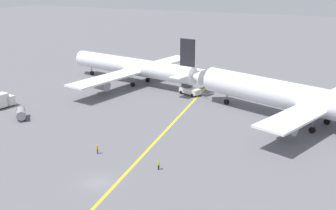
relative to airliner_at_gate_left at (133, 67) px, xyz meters
The scene contains 9 objects.
ground_plane 60.14m from the airliner_at_gate_left, 64.24° to the right, with size 600.00×600.00×0.00m, color slate.
taxiway_stripe 52.10m from the airliner_at_gate_left, 58.00° to the right, with size 0.50×120.00×0.01m, color yellow.
airliner_at_gate_left is the anchor object (origin of this frame).
airliner_being_pushed 52.47m from the airliner_at_gate_left, 15.73° to the right, with size 54.45×38.45×16.54m.
pushback_tug 20.19m from the airliner_at_gate_left, 10.84° to the right, with size 8.90×4.62×3.00m.
gse_fuel_bowser_stubby 38.45m from the airliner_at_gate_left, 98.98° to the right, with size 4.84×4.74×2.40m.
gse_catering_truck_tall 37.77m from the airliner_at_gate_left, 115.37° to the right, with size 3.23×6.13×3.50m.
ground_crew_ramp_agent_by_cones 49.62m from the airliner_at_gate_left, 66.48° to the right, with size 0.36×0.36×1.73m.
ground_crew_wing_walker_right 56.37m from the airliner_at_gate_left, 54.98° to the right, with size 0.36×0.48×1.60m.
Camera 1 is at (33.58, -44.03, 29.72)m, focal length 42.94 mm.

